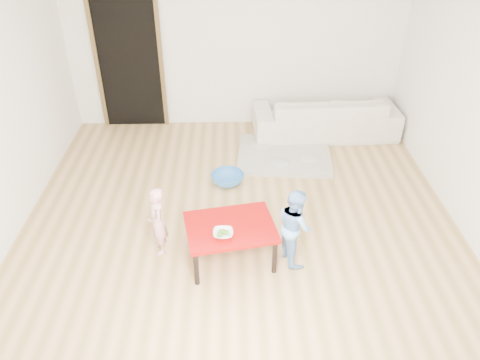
{
  "coord_description": "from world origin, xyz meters",
  "views": [
    {
      "loc": [
        -0.09,
        -4.37,
        3.41
      ],
      "look_at": [
        0.0,
        -0.2,
        0.65
      ],
      "focal_mm": 35.0,
      "sensor_mm": 36.0,
      "label": 1
    }
  ],
  "objects_px": {
    "sofa": "(325,116)",
    "child_pink": "(157,221)",
    "bowl": "(223,234)",
    "child_blue": "(295,226)",
    "basin": "(227,179)",
    "red_table": "(231,242)"
  },
  "relations": [
    {
      "from": "red_table",
      "to": "child_blue",
      "type": "relative_size",
      "value": 1.04
    },
    {
      "from": "bowl",
      "to": "child_blue",
      "type": "xyz_separation_m",
      "value": [
        0.72,
        0.15,
        -0.04
      ]
    },
    {
      "from": "sofa",
      "to": "bowl",
      "type": "relative_size",
      "value": 10.95
    },
    {
      "from": "child_blue",
      "to": "basin",
      "type": "xyz_separation_m",
      "value": [
        -0.69,
        1.43,
        -0.36
      ]
    },
    {
      "from": "child_pink",
      "to": "red_table",
      "type": "bearing_deg",
      "value": 59.49
    },
    {
      "from": "child_blue",
      "to": "sofa",
      "type": "bearing_deg",
      "value": -32.74
    },
    {
      "from": "bowl",
      "to": "basin",
      "type": "height_order",
      "value": "bowl"
    },
    {
      "from": "child_pink",
      "to": "basin",
      "type": "xyz_separation_m",
      "value": [
        0.72,
        1.28,
        -0.32
      ]
    },
    {
      "from": "bowl",
      "to": "child_blue",
      "type": "relative_size",
      "value": 0.23
    },
    {
      "from": "child_blue",
      "to": "child_pink",
      "type": "bearing_deg",
      "value": 67.23
    },
    {
      "from": "sofa",
      "to": "child_pink",
      "type": "bearing_deg",
      "value": 46.74
    },
    {
      "from": "bowl",
      "to": "child_blue",
      "type": "bearing_deg",
      "value": 11.78
    },
    {
      "from": "sofa",
      "to": "child_blue",
      "type": "distance_m",
      "value": 2.88
    },
    {
      "from": "bowl",
      "to": "child_pink",
      "type": "height_order",
      "value": "child_pink"
    },
    {
      "from": "bowl",
      "to": "basin",
      "type": "xyz_separation_m",
      "value": [
        0.04,
        1.58,
        -0.4
      ]
    },
    {
      "from": "red_table",
      "to": "child_pink",
      "type": "distance_m",
      "value": 0.79
    },
    {
      "from": "sofa",
      "to": "child_pink",
      "type": "xyz_separation_m",
      "value": [
        -2.21,
        -2.61,
        0.07
      ]
    },
    {
      "from": "sofa",
      "to": "child_pink",
      "type": "relative_size",
      "value": 2.78
    },
    {
      "from": "child_blue",
      "to": "bowl",
      "type": "bearing_deg",
      "value": 85.2
    },
    {
      "from": "sofa",
      "to": "child_pink",
      "type": "height_order",
      "value": "child_pink"
    },
    {
      "from": "bowl",
      "to": "sofa",
      "type": "bearing_deg",
      "value": 62.42
    },
    {
      "from": "child_pink",
      "to": "basin",
      "type": "bearing_deg",
      "value": 131.59
    }
  ]
}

